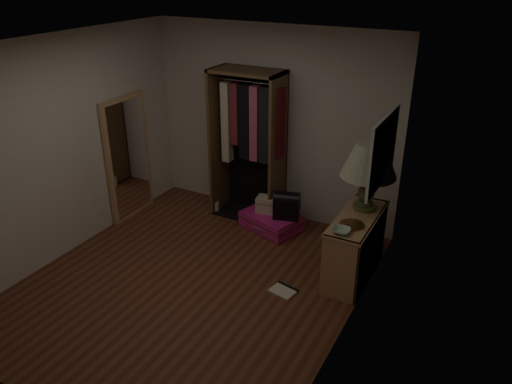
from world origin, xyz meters
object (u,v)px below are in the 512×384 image
black_bag (287,204)px  table_lamp (369,162)px  floor_mirror (128,158)px  pink_suitcase (271,221)px  console_bookshelf (356,243)px  open_wardrobe (251,134)px  white_jug (215,206)px  train_case (268,204)px

black_bag → table_lamp: 1.44m
floor_mirror → pink_suitcase: (1.93, 0.51, -0.74)m
black_bag → table_lamp: bearing=-30.3°
console_bookshelf → pink_suitcase: bearing=160.1°
black_bag → table_lamp: size_ratio=0.49×
pink_suitcase → table_lamp: (1.31, -0.27, 1.20)m
floor_mirror → black_bag: 2.26m
open_wardrobe → floor_mirror: bearing=-152.7°
black_bag → white_jug: (-1.16, 0.08, -0.34)m
floor_mirror → white_jug: (0.99, 0.60, -0.77)m
table_lamp → black_bag: bearing=165.6°
table_lamp → console_bookshelf: bearing=-90.6°
floor_mirror → pink_suitcase: 2.13m
black_bag → white_jug: black_bag is taller
train_case → floor_mirror: bearing=-174.8°
floor_mirror → black_bag: size_ratio=4.44×
train_case → table_lamp: (1.38, -0.31, 0.98)m
console_bookshelf → open_wardrobe: 2.06m
train_case → table_lamp: bearing=-24.2°
console_bookshelf → train_case: bearing=159.4°
white_jug → console_bookshelf: bearing=-14.1°
console_bookshelf → table_lamp: bearing=89.4°
pink_suitcase → table_lamp: bearing=4.8°
open_wardrobe → table_lamp: bearing=-16.8°
floor_mirror → table_lamp: floor_mirror is taller
floor_mirror → black_bag: (2.15, 0.52, -0.43)m
train_case → white_jug: 0.91m
train_case → black_bag: (0.29, -0.03, 0.08)m
black_bag → open_wardrobe: bearing=143.6°
train_case → open_wardrobe: bearing=138.8°
black_bag → table_lamp: table_lamp is taller
pink_suitcase → table_lamp: table_lamp is taller
console_bookshelf → black_bag: 1.19m
console_bookshelf → pink_suitcase: console_bookshelf is taller
console_bookshelf → open_wardrobe: (-1.75, 0.73, 0.81)m
white_jug → train_case: bearing=-3.0°
pink_suitcase → black_bag: 0.37m
open_wardrobe → console_bookshelf: bearing=-22.7°
console_bookshelf → pink_suitcase: (-1.31, 0.47, -0.28)m
console_bookshelf → train_case: 1.47m
train_case → black_bag: 0.30m
floor_mirror → white_jug: floor_mirror is taller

